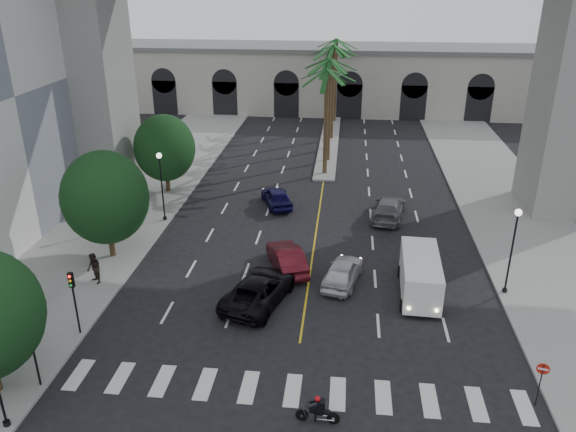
# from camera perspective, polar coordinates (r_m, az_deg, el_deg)

# --- Properties ---
(ground) EXTENTS (140.00, 140.00, 0.00)m
(ground) POSITION_cam_1_polar(r_m,az_deg,el_deg) (27.39, 0.82, -15.26)
(ground) COLOR black
(ground) RESTS_ON ground
(sidewalk_left) EXTENTS (8.00, 100.00, 0.15)m
(sidewalk_left) POSITION_cam_1_polar(r_m,az_deg,el_deg) (43.52, -17.28, -0.76)
(sidewalk_left) COLOR gray
(sidewalk_left) RESTS_ON ground
(sidewalk_right) EXTENTS (8.00, 100.00, 0.15)m
(sidewalk_right) POSITION_cam_1_polar(r_m,az_deg,el_deg) (42.18, 23.65, -2.52)
(sidewalk_right) COLOR gray
(sidewalk_right) RESTS_ON ground
(median) EXTENTS (2.00, 24.00, 0.20)m
(median) POSITION_cam_1_polar(r_m,az_deg,el_deg) (61.72, 4.18, 7.34)
(median) COLOR gray
(median) RESTS_ON ground
(pier_building) EXTENTS (71.00, 10.50, 8.50)m
(pier_building) POSITION_cam_1_polar(r_m,az_deg,el_deg) (77.40, 4.80, 13.77)
(pier_building) COLOR beige
(pier_building) RESTS_ON ground
(palm_a) EXTENTS (3.20, 3.20, 10.30)m
(palm_a) POSITION_cam_1_polar(r_m,az_deg,el_deg) (49.99, 4.01, 14.12)
(palm_a) COLOR #47331E
(palm_a) RESTS_ON ground
(palm_b) EXTENTS (3.20, 3.20, 10.60)m
(palm_b) POSITION_cam_1_polar(r_m,az_deg,el_deg) (53.89, 4.32, 15.08)
(palm_b) COLOR #47331E
(palm_b) RESTS_ON ground
(palm_c) EXTENTS (3.20, 3.20, 10.10)m
(palm_c) POSITION_cam_1_polar(r_m,az_deg,el_deg) (57.92, 4.15, 15.21)
(palm_c) COLOR #47331E
(palm_c) RESTS_ON ground
(palm_d) EXTENTS (3.20, 3.20, 10.90)m
(palm_d) POSITION_cam_1_polar(r_m,az_deg,el_deg) (61.78, 4.67, 16.39)
(palm_d) COLOR #47331E
(palm_d) RESTS_ON ground
(palm_e) EXTENTS (3.20, 3.20, 10.40)m
(palm_e) POSITION_cam_1_polar(r_m,az_deg,el_deg) (65.81, 4.55, 16.42)
(palm_e) COLOR #47331E
(palm_e) RESTS_ON ground
(palm_f) EXTENTS (3.20, 3.20, 10.70)m
(palm_f) POSITION_cam_1_polar(r_m,az_deg,el_deg) (69.74, 4.93, 17.03)
(palm_f) COLOR #47331E
(palm_f) RESTS_ON ground
(street_tree_mid) EXTENTS (5.44, 5.44, 7.21)m
(street_tree_mid) POSITION_cam_1_polar(r_m,az_deg,el_deg) (37.00, -18.07, 1.79)
(street_tree_mid) COLOR #382616
(street_tree_mid) RESTS_ON ground
(street_tree_far) EXTENTS (5.04, 5.04, 6.68)m
(street_tree_far) POSITION_cam_1_polar(r_m,az_deg,el_deg) (47.67, -12.42, 6.76)
(street_tree_far) COLOR #382616
(street_tree_far) RESTS_ON ground
(lamp_post_left_far) EXTENTS (0.40, 0.40, 5.35)m
(lamp_post_left_far) POSITION_cam_1_polar(r_m,az_deg,el_deg) (41.97, -12.74, 3.49)
(lamp_post_left_far) COLOR black
(lamp_post_left_far) RESTS_ON ground
(lamp_post_right) EXTENTS (0.40, 0.40, 5.35)m
(lamp_post_right) POSITION_cam_1_polar(r_m,az_deg,el_deg) (33.78, 21.87, -2.68)
(lamp_post_right) COLOR black
(lamp_post_right) RESTS_ON ground
(traffic_signal_near) EXTENTS (0.25, 0.18, 3.65)m
(traffic_signal_near) POSITION_cam_1_polar(r_m,az_deg,el_deg) (27.23, -24.64, -11.46)
(traffic_signal_near) COLOR black
(traffic_signal_near) RESTS_ON ground
(traffic_signal_far) EXTENTS (0.25, 0.18, 3.65)m
(traffic_signal_far) POSITION_cam_1_polar(r_m,az_deg,el_deg) (30.13, -20.97, -7.30)
(traffic_signal_far) COLOR black
(traffic_signal_far) RESTS_ON ground
(motorcycle_rider) EXTENTS (1.85, 0.50, 1.33)m
(motorcycle_rider) POSITION_cam_1_polar(r_m,az_deg,el_deg) (24.44, 3.17, -19.14)
(motorcycle_rider) COLOR black
(motorcycle_rider) RESTS_ON ground
(car_a) EXTENTS (2.76, 4.75, 1.52)m
(car_a) POSITION_cam_1_polar(r_m,az_deg,el_deg) (33.81, 5.57, -5.64)
(car_a) COLOR silver
(car_a) RESTS_ON ground
(car_b) EXTENTS (3.27, 5.12, 1.59)m
(car_b) POSITION_cam_1_polar(r_m,az_deg,el_deg) (35.13, -0.13, -4.27)
(car_b) COLOR #531019
(car_b) RESTS_ON ground
(car_c) EXTENTS (4.21, 6.34, 1.62)m
(car_c) POSITION_cam_1_polar(r_m,az_deg,el_deg) (31.80, -2.96, -7.48)
(car_c) COLOR black
(car_c) RESTS_ON ground
(car_d) EXTENTS (3.17, 5.78, 1.59)m
(car_d) POSITION_cam_1_polar(r_m,az_deg,el_deg) (43.19, 10.21, 0.81)
(car_d) COLOR slate
(car_d) RESTS_ON ground
(car_e) EXTENTS (3.30, 4.85, 1.53)m
(car_e) POSITION_cam_1_polar(r_m,az_deg,el_deg) (44.73, -1.15, 1.97)
(car_e) COLOR #100E41
(car_e) RESTS_ON ground
(cargo_van) EXTENTS (2.44, 5.65, 2.37)m
(cargo_van) POSITION_cam_1_polar(r_m,az_deg,el_deg) (33.03, 13.28, -5.84)
(cargo_van) COLOR white
(cargo_van) RESTS_ON ground
(pedestrian_a) EXTENTS (0.76, 0.58, 1.87)m
(pedestrian_a) POSITION_cam_1_polar(r_m,az_deg,el_deg) (34.29, -24.37, -6.77)
(pedestrian_a) COLOR black
(pedestrian_a) RESTS_ON sidewalk_left
(pedestrian_b) EXTENTS (1.17, 1.16, 1.91)m
(pedestrian_b) POSITION_cam_1_polar(r_m,az_deg,el_deg) (35.18, -19.11, -5.07)
(pedestrian_b) COLOR black
(pedestrian_b) RESTS_ON sidewalk_left
(do_not_enter_sign) EXTENTS (0.53, 0.15, 2.20)m
(do_not_enter_sign) POSITION_cam_1_polar(r_m,az_deg,el_deg) (26.73, 24.37, -14.53)
(do_not_enter_sign) COLOR black
(do_not_enter_sign) RESTS_ON ground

